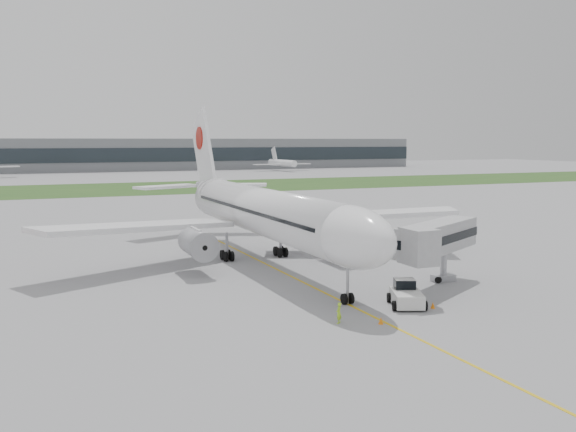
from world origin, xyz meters
name	(u,v)px	position (x,y,z in m)	size (l,w,h in m)	color
ground	(278,270)	(0.00, 0.00, 0.00)	(600.00, 600.00, 0.00)	#979799
apron_markings	(297,280)	(0.00, -5.00, 0.00)	(70.00, 70.00, 0.04)	gold
grass_strip	(113,189)	(0.00, 120.00, 0.01)	(600.00, 50.00, 0.02)	#244B1C
terminal_building	(76,155)	(0.00, 229.87, 7.00)	(320.00, 22.30, 14.00)	slate
airliner	(261,210)	(0.00, 4.87, 5.66)	(48.13, 53.95, 17.88)	white
pushback_tug	(406,294)	(4.11, -17.24, 0.93)	(3.78, 4.47, 2.01)	silver
jet_bridge	(435,239)	(9.71, -13.21, 4.47)	(12.10, 9.43, 6.04)	#B0B0B3
safety_cone_left	(381,321)	(-0.50, -21.00, 0.26)	(0.38, 0.38, 0.52)	orange
safety_cone_right	(433,305)	(5.56, -18.84, 0.25)	(0.36, 0.36, 0.50)	orange
ground_crew_near	(339,313)	(-3.21, -19.63, 0.77)	(0.56, 0.37, 1.54)	#AEEB27
distant_aircraft_right	(282,171)	(82.63, 198.05, 0.00)	(26.45, 23.34, 10.11)	white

